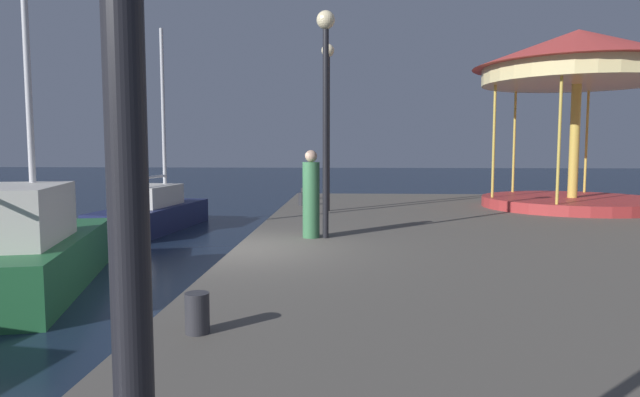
# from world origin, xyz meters

# --- Properties ---
(ground_plane) EXTENTS (120.00, 120.00, 0.00)m
(ground_plane) POSITION_xyz_m (0.00, 0.00, 0.00)
(ground_plane) COLOR #162338
(sailboat_green) EXTENTS (3.20, 5.76, 7.51)m
(sailboat_green) POSITION_xyz_m (-3.76, -0.14, 0.74)
(sailboat_green) COLOR #236638
(sailboat_green) RESTS_ON ground
(sailboat_navy) EXTENTS (2.28, 5.35, 6.42)m
(sailboat_navy) POSITION_xyz_m (-4.14, 7.27, 0.56)
(sailboat_navy) COLOR #19214C
(sailboat_navy) RESTS_ON ground
(carousel) EXTENTS (6.02, 6.02, 5.23)m
(carousel) POSITION_xyz_m (8.72, 7.22, 4.69)
(carousel) COLOR #B23333
(carousel) RESTS_ON quay_dock
(lamp_post_mid_promenade) EXTENTS (0.36, 0.36, 4.44)m
(lamp_post_mid_promenade) POSITION_xyz_m (1.60, 1.19, 3.82)
(lamp_post_mid_promenade) COLOR black
(lamp_post_mid_promenade) RESTS_ON quay_dock
(lamp_post_far_end) EXTENTS (0.36, 0.36, 4.66)m
(lamp_post_far_end) POSITION_xyz_m (1.44, 5.94, 3.95)
(lamp_post_far_end) COLOR black
(lamp_post_far_end) RESTS_ON quay_dock
(bollard_south) EXTENTS (0.24, 0.24, 0.40)m
(bollard_south) POSITION_xyz_m (0.49, 9.38, 1.00)
(bollard_south) COLOR #2D2D33
(bollard_south) RESTS_ON quay_dock
(bollard_north) EXTENTS (0.24, 0.24, 0.40)m
(bollard_north) POSITION_xyz_m (0.59, 7.35, 1.00)
(bollard_north) COLOR #2D2D33
(bollard_north) RESTS_ON quay_dock
(bollard_center) EXTENTS (0.24, 0.24, 0.40)m
(bollard_center) POSITION_xyz_m (0.61, -4.63, 1.00)
(bollard_center) COLOR #2D2D33
(bollard_center) RESTS_ON quay_dock
(person_mid_promenade) EXTENTS (0.34, 0.34, 1.75)m
(person_mid_promenade) POSITION_xyz_m (1.31, 1.21, 1.62)
(person_mid_promenade) COLOR #387247
(person_mid_promenade) RESTS_ON quay_dock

